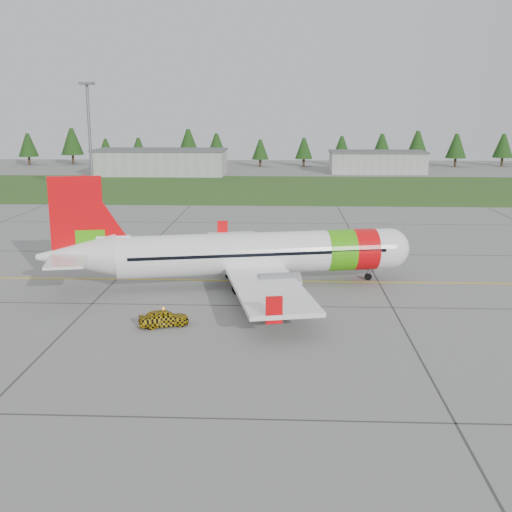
{
  "coord_description": "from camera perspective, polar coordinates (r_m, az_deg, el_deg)",
  "views": [
    {
      "loc": [
        1.01,
        -50.82,
        15.82
      ],
      "look_at": [
        -1.4,
        3.6,
        3.43
      ],
      "focal_mm": 45.0,
      "sensor_mm": 36.0,
      "label": 1
    }
  ],
  "objects": [
    {
      "name": "taxi_guideline",
      "position": [
        60.92,
        1.5,
        -2.23
      ],
      "size": [
        120.0,
        0.25,
        0.02
      ],
      "primitive_type": "cube",
      "color": "gold",
      "rests_on": "ground"
    },
    {
      "name": "floodlight_mast",
      "position": [
        113.87,
        -14.52,
        9.49
      ],
      "size": [
        0.5,
        0.5,
        20.0
      ],
      "primitive_type": "cylinder",
      "color": "slate",
      "rests_on": "ground"
    },
    {
      "name": "hangar_east",
      "position": [
        171.03,
        10.7,
        8.16
      ],
      "size": [
        24.0,
        12.0,
        5.2
      ],
      "primitive_type": "cube",
      "color": "#A8A8A3",
      "rests_on": "ground"
    },
    {
      "name": "grass_strip",
      "position": [
        133.76,
        2.1,
        6.02
      ],
      "size": [
        320.0,
        50.0,
        0.03
      ],
      "primitive_type": "cube",
      "color": "#30561E",
      "rests_on": "ground"
    },
    {
      "name": "hangar_west",
      "position": [
        164.28,
        -8.44,
        8.2
      ],
      "size": [
        32.0,
        14.0,
        6.0
      ],
      "primitive_type": "cube",
      "color": "#A8A8A3",
      "rests_on": "ground"
    },
    {
      "name": "aircraft",
      "position": [
        58.76,
        -0.67,
        0.2
      ],
      "size": [
        33.81,
        31.67,
        10.35
      ],
      "rotation": [
        0.0,
        0.0,
        0.21
      ],
      "color": "white",
      "rests_on": "ground"
    },
    {
      "name": "treeline",
      "position": [
        189.13,
        2.26,
        9.53
      ],
      "size": [
        160.0,
        8.0,
        10.0
      ],
      "primitive_type": null,
      "color": "#1C3F14",
      "rests_on": "ground"
    },
    {
      "name": "ground",
      "position": [
        53.23,
        1.34,
        -4.47
      ],
      "size": [
        320.0,
        320.0,
        0.0
      ],
      "primitive_type": "plane",
      "color": "gray",
      "rests_on": "ground"
    },
    {
      "name": "service_van",
      "position": [
        109.47,
        -15.7,
        5.06
      ],
      "size": [
        1.71,
        1.67,
        3.88
      ],
      "primitive_type": "imported",
      "rotation": [
        0.0,
        0.0,
        0.35
      ],
      "color": "silver",
      "rests_on": "ground"
    },
    {
      "name": "follow_me_car",
      "position": [
        48.37,
        -8.25,
        -4.09
      ],
      "size": [
        1.7,
        1.84,
        3.74
      ],
      "primitive_type": "imported",
      "rotation": [
        0.0,
        0.0,
        1.9
      ],
      "color": "yellow",
      "rests_on": "ground"
    }
  ]
}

